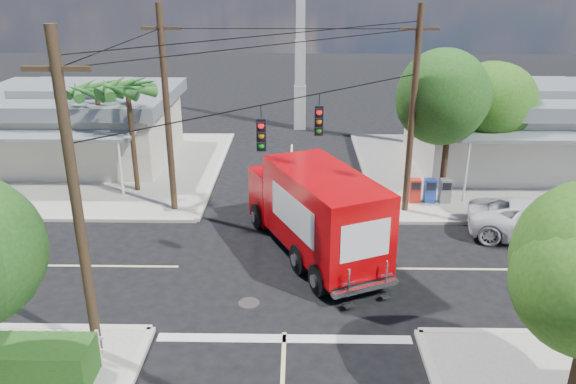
{
  "coord_description": "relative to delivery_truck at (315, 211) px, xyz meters",
  "views": [
    {
      "loc": [
        0.36,
        -18.14,
        10.01
      ],
      "look_at": [
        0.0,
        2.0,
        2.2
      ],
      "focal_mm": 35.0,
      "sensor_mm": 36.0,
      "label": 1
    }
  ],
  "objects": [
    {
      "name": "building_nw",
      "position": [
        -13.02,
        11.31,
        0.45
      ],
      "size": [
        10.8,
        10.2,
        4.3
      ],
      "color": "beige",
      "rests_on": "sidewalk_nw"
    },
    {
      "name": "delivery_truck",
      "position": [
        0.0,
        0.0,
        0.0
      ],
      "size": [
        5.44,
        8.28,
        3.48
      ],
      "color": "black",
      "rests_on": "ground"
    },
    {
      "name": "ground",
      "position": [
        -1.02,
        -1.15,
        -1.77
      ],
      "size": [
        120.0,
        120.0,
        0.0
      ],
      "primitive_type": "plane",
      "color": "black",
      "rests_on": "ground"
    },
    {
      "name": "tree_ne_front",
      "position": [
        6.19,
        5.61,
        3.0
      ],
      "size": [
        4.21,
        4.14,
        6.66
      ],
      "color": "#422D1C",
      "rests_on": "sidewalk_ne"
    },
    {
      "name": "sidewalk_ne",
      "position": [
        9.86,
        9.73,
        -1.7
      ],
      "size": [
        14.12,
        14.12,
        0.14
      ],
      "color": "#9C978D",
      "rests_on": "ground"
    },
    {
      "name": "road_markings",
      "position": [
        -1.02,
        -2.62,
        -1.76
      ],
      "size": [
        32.0,
        32.0,
        0.01
      ],
      "color": "beige",
      "rests_on": "ground"
    },
    {
      "name": "radio_tower",
      "position": [
        -0.52,
        18.85,
        3.88
      ],
      "size": [
        0.8,
        0.8,
        17.0
      ],
      "color": "silver",
      "rests_on": "ground"
    },
    {
      "name": "utility_poles",
      "position": [
        -2.6,
        0.45,
        2.91
      ],
      "size": [
        12.0,
        10.68,
        9.0
      ],
      "color": "#473321",
      "rests_on": "ground"
    },
    {
      "name": "parked_car",
      "position": [
        9.11,
        1.42,
        -0.99
      ],
      "size": [
        6.08,
        3.94,
        1.56
      ],
      "primitive_type": "imported",
      "rotation": [
        0.0,
        0.0,
        1.31
      ],
      "color": "silver",
      "rests_on": "ground"
    },
    {
      "name": "tree_ne_back",
      "position": [
        8.79,
        7.81,
        2.42
      ],
      "size": [
        3.77,
        3.66,
        5.82
      ],
      "color": "#422D1C",
      "rests_on": "sidewalk_ne"
    },
    {
      "name": "building_ne",
      "position": [
        11.48,
        10.82,
        0.55
      ],
      "size": [
        11.8,
        10.2,
        4.5
      ],
      "color": "silver",
      "rests_on": "sidewalk_ne"
    },
    {
      "name": "palm_nw_front",
      "position": [
        -8.52,
        6.35,
        3.28
      ],
      "size": [
        3.01,
        3.08,
        5.59
      ],
      "color": "#422D1C",
      "rests_on": "sidewalk_nw"
    },
    {
      "name": "palm_nw_back",
      "position": [
        -10.52,
        7.85,
        2.9
      ],
      "size": [
        3.01,
        3.08,
        5.19
      ],
      "color": "#422D1C",
      "rests_on": "sidewalk_nw"
    },
    {
      "name": "sidewalk_nw",
      "position": [
        -11.9,
        9.73,
        -1.7
      ],
      "size": [
        14.12,
        14.12,
        0.14
      ],
      "color": "#9C978D",
      "rests_on": "ground"
    },
    {
      "name": "vending_boxes",
      "position": [
        5.48,
        5.05,
        -1.08
      ],
      "size": [
        1.9,
        0.5,
        1.1
      ],
      "color": "red",
      "rests_on": "sidewalk_ne"
    }
  ]
}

